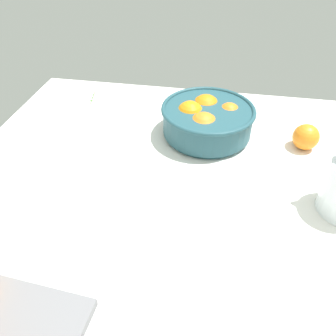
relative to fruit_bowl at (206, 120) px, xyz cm
name	(u,v)px	position (x,y,z in cm)	size (l,w,h in cm)	color
ground_plane	(179,199)	(-3.82, -26.23, -6.72)	(116.06, 109.44, 3.00)	white
fruit_bowl	(206,120)	(0.00, 0.00, 0.00)	(26.42, 26.42, 10.45)	#234C56
loose_orange_1	(306,137)	(27.48, -1.56, -1.65)	(7.13, 7.13, 7.13)	orange
herb_sprig_0	(92,98)	(-40.62, 15.74, -4.98)	(1.77, 8.74, 0.85)	#51883F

